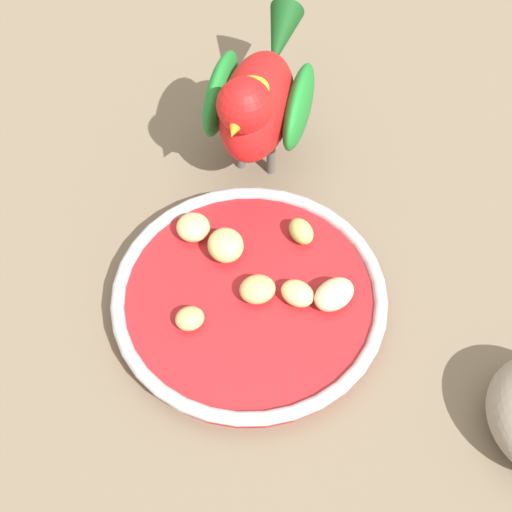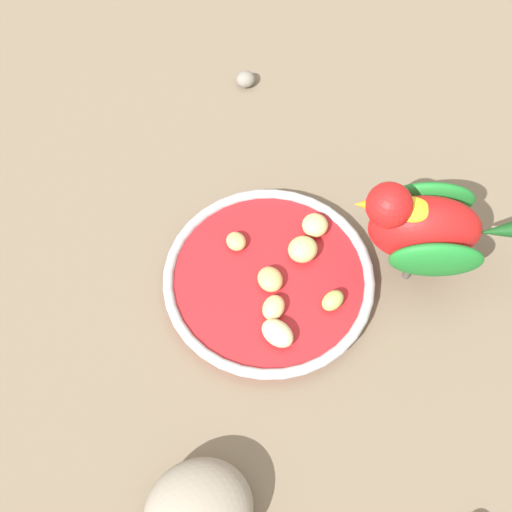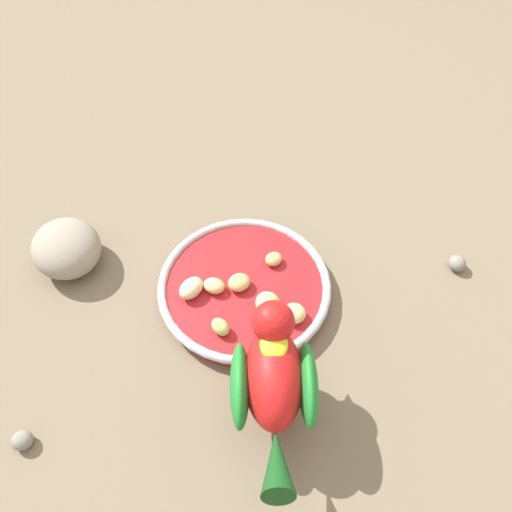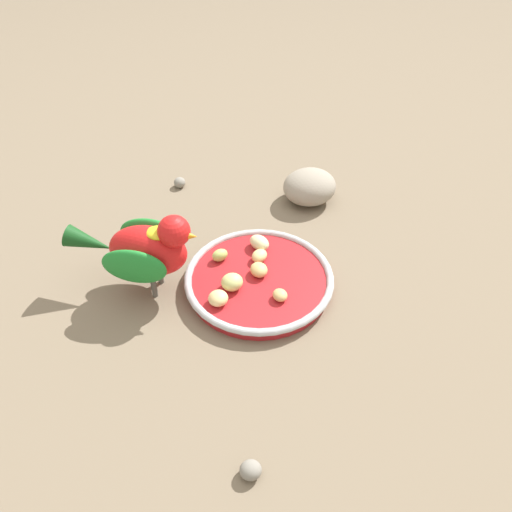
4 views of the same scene
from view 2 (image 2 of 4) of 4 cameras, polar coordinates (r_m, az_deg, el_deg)
name	(u,v)px [view 2 (image 2 of 4)]	position (r m, az deg, el deg)	size (l,w,h in m)	color
ground_plane	(256,289)	(0.75, 0.04, -2.83)	(4.00, 4.00, 0.00)	#756651
feeding_bowl	(270,283)	(0.74, 1.21, -2.35)	(0.23, 0.23, 0.02)	#AD1E23
apple_piece_0	(315,225)	(0.76, 5.08, 2.65)	(0.03, 0.03, 0.02)	#E5C67F
apple_piece_1	(270,279)	(0.72, 1.22, -2.01)	(0.03, 0.03, 0.02)	tan
apple_piece_2	(303,249)	(0.74, 4.03, 0.58)	(0.03, 0.03, 0.03)	#C6D17A
apple_piece_3	(276,334)	(0.70, 1.73, -6.67)	(0.04, 0.03, 0.02)	beige
apple_piece_4	(333,301)	(0.72, 6.59, -3.81)	(0.03, 0.02, 0.02)	#B2CC66
apple_piece_5	(274,308)	(0.71, 1.51, -4.44)	(0.03, 0.02, 0.02)	#E5C67F
apple_piece_6	(236,241)	(0.75, -1.72, 1.27)	(0.02, 0.02, 0.02)	tan
parrot	(429,227)	(0.71, 14.63, 2.44)	(0.20, 0.12, 0.14)	#59544C
rock_large	(199,511)	(0.65, -4.94, -20.97)	(0.10, 0.09, 0.06)	gray
pebble_0	(246,79)	(0.92, -0.89, 14.91)	(0.03, 0.02, 0.02)	gray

